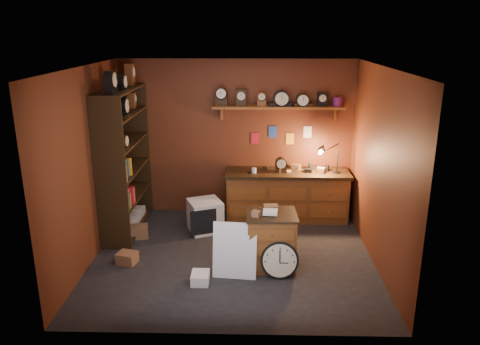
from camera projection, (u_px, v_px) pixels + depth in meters
name	position (u px, v px, depth m)	size (l,w,h in m)	color
floor	(233.00, 257.00, 6.80)	(4.00, 4.00, 0.00)	black
room_shell	(236.00, 140.00, 6.39)	(4.02, 3.62, 2.71)	#5B2A15
shelving_unit	(122.00, 155.00, 7.40)	(0.47, 1.60, 2.58)	black
workbench	(287.00, 192.00, 8.04)	(2.11, 0.66, 1.36)	brown
low_cabinet	(271.00, 238.00, 6.40)	(0.71, 0.61, 0.88)	brown
big_round_clock	(280.00, 260.00, 6.17)	(0.51, 0.17, 0.51)	black
white_panel	(235.00, 276.00, 6.27)	(0.58, 0.03, 0.77)	silver
mini_fridge	(205.00, 216.00, 7.60)	(0.65, 0.67, 0.52)	silver
floor_box_a	(127.00, 258.00, 6.59)	(0.26, 0.22, 0.16)	brown
floor_box_b	(200.00, 278.00, 6.08)	(0.23, 0.27, 0.14)	white
floor_box_c	(140.00, 232.00, 7.40)	(0.26, 0.22, 0.20)	brown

